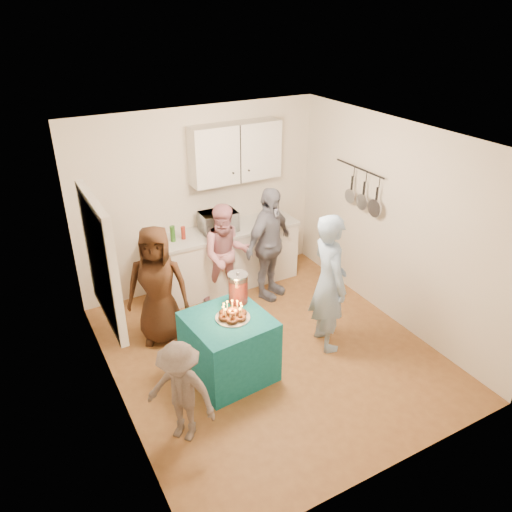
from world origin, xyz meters
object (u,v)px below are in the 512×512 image
counter (224,259)px  party_table (229,347)px  man_birthday (329,283)px  child_near_left (181,393)px  woman_back_left (158,286)px  punch_jar (238,289)px  woman_back_center (227,255)px  microwave (218,221)px  woman_back_right (269,244)px

counter → party_table: (-0.81, -1.83, -0.05)m
man_birthday → child_near_left: bearing=115.0°
party_table → woman_back_left: woman_back_left is taller
counter → woman_back_left: size_ratio=1.44×
punch_jar → woman_back_center: 1.28m
party_table → punch_jar: (0.25, 0.25, 0.55)m
microwave → woman_back_left: (-1.19, -0.81, -0.29)m
microwave → woman_back_right: size_ratio=0.31×
microwave → punch_jar: microwave is taller
woman_back_left → woman_back_right: bearing=36.3°
party_table → man_birthday: 1.38m
child_near_left → punch_jar: bearing=88.5°
woman_back_left → woman_back_center: bearing=48.2°
counter → party_table: counter is taller
child_near_left → woman_back_center: bearing=103.6°
microwave → child_near_left: bearing=-120.6°
microwave → child_near_left: (-1.54, -2.44, -0.50)m
microwave → woman_back_right: bearing=-46.6°
counter → party_table: 2.00m
woman_back_right → party_table: bearing=-159.8°
counter → microwave: size_ratio=4.34×
woman_back_left → woman_back_right: 1.71m
child_near_left → woman_back_right: bearing=91.9°
party_table → man_birthday: (1.30, -0.05, 0.49)m
woman_back_right → woman_back_center: bearing=138.5°
microwave → woman_back_center: woman_back_center is taller
microwave → punch_jar: bearing=-105.7°
man_birthday → woman_back_right: (-0.05, 1.32, -0.05)m
microwave → child_near_left: 2.92m
woman_back_center → counter: bearing=88.4°
party_table → woman_back_left: size_ratio=0.56×
woman_back_right → man_birthday: bearing=-113.2°
party_table → woman_back_right: 1.83m
woman_back_left → woman_back_right: (1.69, 0.25, 0.05)m
man_birthday → woman_back_center: man_birthday is taller
woman_back_center → party_table: bearing=-97.6°
microwave → woman_back_right: 0.79m
punch_jar → man_birthday: bearing=-15.7°
microwave → woman_back_left: bearing=-144.1°
microwave → man_birthday: (0.55, -1.88, -0.18)m
party_table → woman_back_left: 1.18m
punch_jar → woman_back_center: bearing=70.5°
woman_back_left → counter: bearing=60.7°
man_birthday → woman_back_center: 1.62m
man_birthday → woman_back_left: man_birthday is taller
microwave → woman_back_right: (0.50, -0.56, -0.24)m
party_table → child_near_left: (-0.79, -0.60, 0.17)m
microwave → woman_back_center: bearing=-98.7°
counter → woman_back_left: (-1.25, -0.81, 0.33)m
counter → microwave: 0.62m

